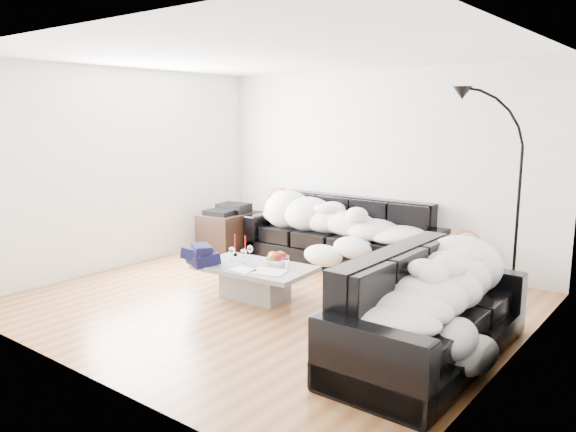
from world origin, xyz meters
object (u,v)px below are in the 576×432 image
Objects in this scene: coffee_table at (255,282)px; av_cabinet at (230,232)px; sofa_back at (341,232)px; fruit_bowl at (278,258)px; wine_glass_a at (250,253)px; sofa_right at (431,308)px; candle_right at (245,245)px; candle_left at (235,245)px; floor_lamp at (518,205)px; sleeper_right at (432,283)px; sleeper_back at (339,217)px; stereo at (229,209)px; wine_glass_b at (232,254)px; wine_glass_c at (244,256)px; shoes at (351,331)px.

coffee_table is 2.20m from av_cabinet.
fruit_bowl is at bearing -82.18° from sofa_back.
fruit_bowl is 1.52× the size of wine_glass_a.
sofa_right reaches higher than candle_right.
candle_left is 0.13m from candle_right.
candle_right is 3.11m from floor_lamp.
sleeper_back is at bearing 47.10° from sleeper_right.
av_cabinet is (-1.67, -0.43, -0.15)m from sofa_back.
coffee_table is at bearing -36.29° from candle_right.
floor_lamp is (0.02, 2.21, 0.37)m from sleeper_right.
stereo is at bearing 66.59° from sofa_right.
wine_glass_a and wine_glass_b have the same top height.
sleeper_right reaches higher than wine_glass_a.
sofa_right is at bearing -10.92° from wine_glass_a.
wine_glass_c is at bearing -70.57° from wine_glass_a.
wine_glass_b is (-2.51, 0.29, 0.01)m from sofa_right.
wine_glass_b is 0.73× the size of candle_right.
coffee_table is at bearing -88.64° from sleeper_back.
fruit_bowl is 0.98× the size of candle_left.
wine_glass_a is 1.74m from shoes.
sleeper_back is at bearing -90.00° from sofa_back.
fruit_bowl is at bearing -35.66° from av_cabinet.
candle_right is at bearing 59.13° from candle_left.
candle_left is at bearing -169.56° from shoes.
sofa_right reaches higher than shoes.
sleeper_back is 1.23× the size of sleeper_right.
fruit_bowl is 0.57× the size of stereo.
wine_glass_b is 0.25m from candle_left.
sofa_back is at bearing 11.33° from av_cabinet.
sofa_right is 2.66m from candle_right.
candle_right is (-0.26, 0.31, 0.03)m from wine_glass_c.
candle_right is (-0.41, 0.30, 0.30)m from coffee_table.
wine_glass_a is at bearing -170.77° from shoes.
floor_lamp is (2.67, 1.71, 0.53)m from candle_left.
wine_glass_b is 0.64× the size of candle_left.
sofa_back is 1.82m from wine_glass_c.
fruit_bowl is (-1.99, 0.47, -0.20)m from sleeper_right.
sleeper_back is 1.62m from fruit_bowl.
fruit_bowl reaches higher than shoes.
floor_lamp is (0.02, 2.21, 0.58)m from sofa_right.
av_cabinet is (-3.89, 1.68, -0.36)m from sleeper_right.
av_cabinet is at bearing 176.59° from shoes.
candle_right is (-0.37, -1.46, -0.17)m from sleeper_back.
sleeper_right is at bearing -13.01° from candle_right.
wine_glass_c is at bearing -49.39° from stereo.
wine_glass_c is at bearing -151.65° from fruit_bowl.
sofa_right is 4.78× the size of shoes.
candle_left is (-2.65, 0.49, -0.15)m from sleeper_right.
sleeper_right is 7.44× the size of fruit_bowl.
sleeper_right reaches higher than fruit_bowl.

